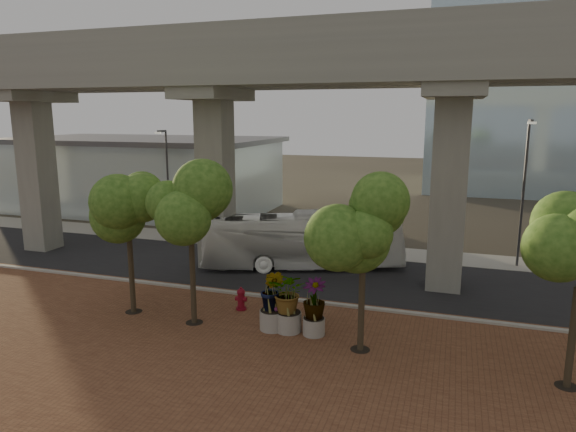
% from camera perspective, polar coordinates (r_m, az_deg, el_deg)
% --- Properties ---
extents(ground, '(160.00, 160.00, 0.00)m').
position_cam_1_polar(ground, '(25.08, 2.72, -8.04)').
color(ground, '#393429').
rests_on(ground, ground).
extents(brick_plaza, '(70.00, 13.00, 0.06)m').
position_cam_1_polar(brick_plaza, '(18.09, -4.34, -15.90)').
color(brick_plaza, brown).
rests_on(brick_plaza, ground).
extents(asphalt_road, '(90.00, 8.00, 0.04)m').
position_cam_1_polar(asphalt_road, '(26.91, 3.87, -6.66)').
color(asphalt_road, black).
rests_on(asphalt_road, ground).
extents(curb_strip, '(70.00, 0.25, 0.16)m').
position_cam_1_polar(curb_strip, '(23.25, 1.39, -9.41)').
color(curb_strip, '#A09E95').
rests_on(curb_strip, ground).
extents(far_sidewalk, '(90.00, 3.00, 0.06)m').
position_cam_1_polar(far_sidewalk, '(32.06, 6.31, -3.76)').
color(far_sidewalk, '#A09E95').
rests_on(far_sidewalk, ground).
extents(transit_viaduct, '(72.00, 5.60, 12.40)m').
position_cam_1_polar(transit_viaduct, '(25.64, 4.08, 8.99)').
color(transit_viaduct, gray).
rests_on(transit_viaduct, ground).
extents(station_pavilion, '(23.00, 13.00, 6.30)m').
position_cam_1_polar(station_pavilion, '(47.16, -15.85, 4.62)').
color(station_pavilion, silver).
rests_on(station_pavilion, ground).
extents(transit_bus, '(11.06, 6.02, 3.02)m').
position_cam_1_polar(transit_bus, '(27.99, 1.61, -2.77)').
color(transit_bus, white).
rests_on(transit_bus, ground).
extents(fire_hydrant, '(0.50, 0.45, 0.99)m').
position_cam_1_polar(fire_hydrant, '(22.27, -5.24, -9.15)').
color(fire_hydrant, maroon).
rests_on(fire_hydrant, ground).
extents(planter_front, '(2.17, 2.17, 2.38)m').
position_cam_1_polar(planter_front, '(19.74, 0.09, -8.80)').
color(planter_front, '#9F9B90').
rests_on(planter_front, ground).
extents(planter_right, '(2.07, 2.07, 2.21)m').
position_cam_1_polar(planter_right, '(19.50, 2.91, -9.42)').
color(planter_right, '#ABA49B').
rests_on(planter_right, ground).
extents(planter_left, '(2.19, 2.19, 2.41)m').
position_cam_1_polar(planter_left, '(19.93, -1.78, -8.57)').
color(planter_left, '#ABA79A').
rests_on(planter_left, ground).
extents(street_tree_far_west, '(3.42, 3.42, 6.12)m').
position_cam_1_polar(street_tree_far_west, '(21.85, -17.42, 1.03)').
color(street_tree_far_west, '#433726').
rests_on(street_tree_far_west, ground).
extents(street_tree_near_west, '(3.52, 3.52, 6.49)m').
position_cam_1_polar(street_tree_near_west, '(20.01, -10.84, 1.40)').
color(street_tree_near_west, '#433726').
rests_on(street_tree_near_west, ground).
extents(street_tree_near_east, '(3.57, 3.57, 6.13)m').
position_cam_1_polar(street_tree_near_east, '(17.55, 8.42, -1.16)').
color(street_tree_near_east, '#433726').
rests_on(street_tree_near_east, ground).
extents(streetlamp_west, '(0.36, 1.05, 7.26)m').
position_cam_1_polar(streetlamp_west, '(34.39, -13.31, 4.19)').
color(streetlamp_west, '#333238').
rests_on(streetlamp_west, ground).
extents(streetlamp_east, '(0.40, 1.16, 7.99)m').
position_cam_1_polar(streetlamp_east, '(30.23, 24.78, 3.33)').
color(streetlamp_east, '#323337').
rests_on(streetlamp_east, ground).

